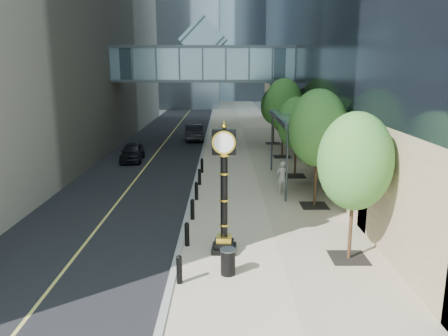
{
  "coord_description": "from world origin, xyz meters",
  "views": [
    {
      "loc": [
        -1.21,
        -12.55,
        7.2
      ],
      "look_at": [
        -1.19,
        5.28,
        3.09
      ],
      "focal_mm": 35.0,
      "sensor_mm": 36.0,
      "label": 1
    }
  ],
  "objects_px": {
    "street_clock": "(224,198)",
    "car_near": "(132,152)",
    "pedestrian": "(282,177)",
    "car_far": "(194,132)",
    "trash_bin": "(228,262)"
  },
  "relations": [
    {
      "from": "street_clock",
      "to": "car_near",
      "type": "xyz_separation_m",
      "value": [
        -7.19,
        17.52,
        -1.55
      ]
    },
    {
      "from": "street_clock",
      "to": "car_near",
      "type": "height_order",
      "value": "street_clock"
    },
    {
      "from": "pedestrian",
      "to": "car_near",
      "type": "bearing_deg",
      "value": -46.74
    },
    {
      "from": "street_clock",
      "to": "pedestrian",
      "type": "bearing_deg",
      "value": 71.49
    },
    {
      "from": "car_near",
      "to": "car_far",
      "type": "distance_m",
      "value": 10.98
    },
    {
      "from": "street_clock",
      "to": "pedestrian",
      "type": "xyz_separation_m",
      "value": [
        3.38,
        8.23,
        -1.26
      ]
    },
    {
      "from": "trash_bin",
      "to": "street_clock",
      "type": "bearing_deg",
      "value": 93.81
    },
    {
      "from": "trash_bin",
      "to": "car_near",
      "type": "bearing_deg",
      "value": 110.58
    },
    {
      "from": "pedestrian",
      "to": "car_near",
      "type": "xyz_separation_m",
      "value": [
        -10.58,
        9.29,
        -0.29
      ]
    },
    {
      "from": "street_clock",
      "to": "car_near",
      "type": "bearing_deg",
      "value": 116.16
    },
    {
      "from": "street_clock",
      "to": "car_far",
      "type": "distance_m",
      "value": 27.88
    },
    {
      "from": "trash_bin",
      "to": "car_near",
      "type": "distance_m",
      "value": 20.84
    },
    {
      "from": "trash_bin",
      "to": "car_near",
      "type": "relative_size",
      "value": 0.22
    },
    {
      "from": "pedestrian",
      "to": "trash_bin",
      "type": "bearing_deg",
      "value": 66.92
    },
    {
      "from": "street_clock",
      "to": "pedestrian",
      "type": "distance_m",
      "value": 8.99
    }
  ]
}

